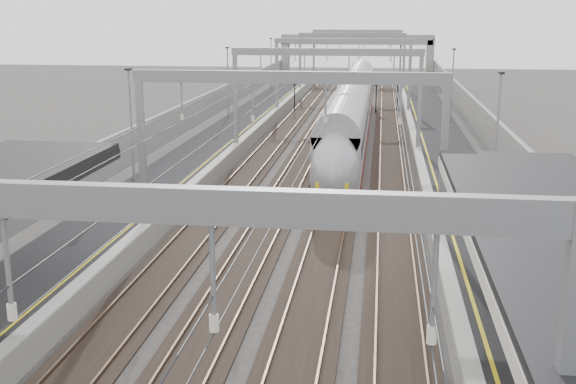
# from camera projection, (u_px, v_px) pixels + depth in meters

# --- Properties ---
(platform_left) EXTENTS (4.00, 120.00, 1.00)m
(platform_left) POSITION_uv_depth(u_px,v_px,m) (222.00, 142.00, 53.91)
(platform_left) COLOR black
(platform_left) RESTS_ON ground
(platform_right) EXTENTS (4.00, 120.00, 1.00)m
(platform_right) POSITION_uv_depth(u_px,v_px,m) (440.00, 147.00, 51.92)
(platform_right) COLOR black
(platform_right) RESTS_ON ground
(tracks) EXTENTS (11.40, 140.00, 0.20)m
(tracks) POSITION_uv_depth(u_px,v_px,m) (329.00, 151.00, 53.02)
(tracks) COLOR black
(tracks) RESTS_ON ground
(overhead_line) EXTENTS (13.00, 140.00, 6.60)m
(overhead_line) POSITION_uv_depth(u_px,v_px,m) (336.00, 61.00, 57.92)
(overhead_line) COLOR gray
(overhead_line) RESTS_ON platform_left
(overbridge) EXTENTS (22.00, 2.20, 6.90)m
(overbridge) POSITION_uv_depth(u_px,v_px,m) (357.00, 46.00, 104.70)
(overbridge) COLOR slate
(overbridge) RESTS_ON ground
(wall_left) EXTENTS (0.30, 120.00, 3.20)m
(wall_left) POSITION_uv_depth(u_px,v_px,m) (180.00, 127.00, 54.04)
(wall_left) COLOR slate
(wall_left) RESTS_ON ground
(wall_right) EXTENTS (0.30, 120.00, 3.20)m
(wall_right) POSITION_uv_depth(u_px,v_px,m) (486.00, 133.00, 51.25)
(wall_right) COLOR slate
(wall_right) RESTS_ON ground
(train) EXTENTS (2.53, 46.13, 4.01)m
(train) POSITION_uv_depth(u_px,v_px,m) (351.00, 119.00, 55.29)
(train) COLOR maroon
(train) RESTS_ON ground
(signal_green) EXTENTS (0.32, 0.32, 3.48)m
(signal_green) POSITION_uv_depth(u_px,v_px,m) (295.00, 88.00, 74.46)
(signal_green) COLOR black
(signal_green) RESTS_ON ground
(signal_red_near) EXTENTS (0.32, 0.32, 3.48)m
(signal_red_near) POSITION_uv_depth(u_px,v_px,m) (376.00, 89.00, 73.07)
(signal_red_near) COLOR black
(signal_red_near) RESTS_ON ground
(signal_red_far) EXTENTS (0.32, 0.32, 3.48)m
(signal_red_far) POSITION_uv_depth(u_px,v_px,m) (398.00, 87.00, 74.70)
(signal_red_far) COLOR black
(signal_red_far) RESTS_ON ground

